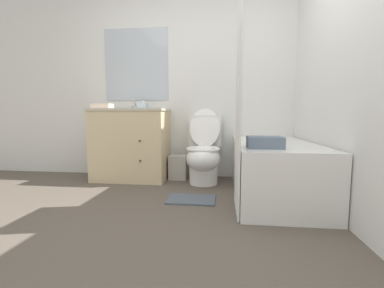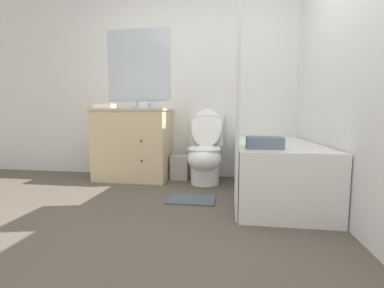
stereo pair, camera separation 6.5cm
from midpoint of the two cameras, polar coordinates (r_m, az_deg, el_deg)
name	(u,v)px [view 1 (the left image)]	position (r m, az deg, el deg)	size (l,w,h in m)	color
ground_plane	(168,236)	(1.83, -6.46, -19.64)	(14.00, 14.00, 0.00)	brown
wall_back	(195,81)	(3.45, 0.21, 13.75)	(8.00, 0.06, 2.50)	silver
wall_right	(327,66)	(2.68, 27.09, 15.27)	(0.05, 2.77, 2.50)	silver
vanity_cabinet	(131,143)	(3.33, -13.88, 0.12)	(0.92, 0.57, 0.89)	beige
sink_faucet	(136,107)	(3.50, -12.96, 8.12)	(0.14, 0.12, 0.12)	silver
toilet	(204,153)	(3.06, 2.05, -2.05)	(0.41, 0.69, 0.89)	white
bathtub	(273,169)	(2.70, 16.97, -5.28)	(0.75, 1.52, 0.54)	white
shower_curtain	(239,93)	(2.14, 9.47, 11.12)	(0.02, 0.53, 1.96)	white
wastebasket	(178,167)	(3.29, -3.68, -5.17)	(0.22, 0.19, 0.30)	#B7B2A8
tissue_box	(142,106)	(3.36, -11.49, 8.36)	(0.12, 0.12, 0.10)	silver
hand_towel_folded	(103,106)	(3.33, -19.79, 7.92)	(0.23, 0.16, 0.06)	beige
bath_towel_folded	(265,142)	(2.17, 15.05, 0.38)	(0.28, 0.22, 0.09)	slate
bath_mat	(191,199)	(2.50, -0.91, -12.20)	(0.45, 0.31, 0.02)	#4C5660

